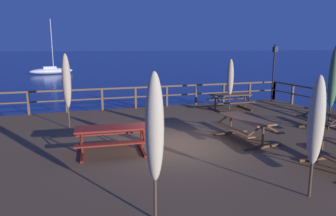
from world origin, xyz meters
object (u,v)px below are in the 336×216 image
(patio_umbrella_short_mid, at_px, (230,78))
(picnic_table_mid_centre, at_px, (246,124))
(patio_umbrella_tall_front, at_px, (333,77))
(patio_umbrella_tall_back_right, at_px, (67,81))
(picnic_table_mid_right, at_px, (112,134))
(patio_umbrella_tall_mid_left, at_px, (155,128))
(picnic_table_front_right, at_px, (328,116))
(picnic_table_mid_left, at_px, (230,98))
(lamp_post_hooked, at_px, (274,64))
(sailboat_distant, at_px, (51,71))
(patio_umbrella_short_back, at_px, (316,121))

(patio_umbrella_short_mid, bearing_deg, picnic_table_mid_centre, -113.44)
(patio_umbrella_tall_front, height_order, patio_umbrella_tall_back_right, patio_umbrella_tall_front)
(picnic_table_mid_right, bearing_deg, patio_umbrella_tall_mid_left, -86.79)
(picnic_table_mid_right, xyz_separation_m, picnic_table_front_right, (7.89, -0.06, -0.01))
(picnic_table_mid_left, distance_m, lamp_post_hooked, 3.74)
(patio_umbrella_tall_front, bearing_deg, patio_umbrella_tall_back_right, 159.65)
(picnic_table_mid_right, distance_m, picnic_table_mid_centre, 4.35)
(picnic_table_front_right, distance_m, patio_umbrella_tall_mid_left, 8.63)
(picnic_table_mid_left, height_order, lamp_post_hooked, lamp_post_hooked)
(picnic_table_front_right, relative_size, patio_umbrella_short_mid, 0.72)
(patio_umbrella_short_mid, xyz_separation_m, patio_umbrella_tall_back_right, (-7.58, -1.34, 0.21))
(picnic_table_mid_left, xyz_separation_m, patio_umbrella_tall_back_right, (-7.63, -1.33, 1.23))
(patio_umbrella_short_mid, xyz_separation_m, patio_umbrella_tall_front, (1.48, -4.70, 0.40))
(picnic_table_front_right, height_order, patio_umbrella_tall_back_right, patio_umbrella_tall_back_right)
(patio_umbrella_tall_mid_left, bearing_deg, patio_umbrella_tall_front, 25.86)
(patio_umbrella_short_mid, relative_size, patio_umbrella_tall_mid_left, 0.94)
(picnic_table_mid_right, bearing_deg, sailboat_distant, 94.85)
(picnic_table_front_right, relative_size, sailboat_distant, 0.23)
(picnic_table_front_right, relative_size, patio_umbrella_tall_mid_left, 0.67)
(picnic_table_mid_left, distance_m, sailboat_distant, 35.59)
(patio_umbrella_short_back, xyz_separation_m, lamp_post_hooked, (6.20, 9.63, 0.51))
(picnic_table_mid_left, relative_size, patio_umbrella_tall_front, 0.65)
(patio_umbrella_short_back, bearing_deg, picnic_table_mid_centre, 77.27)
(picnic_table_front_right, bearing_deg, patio_umbrella_tall_back_right, 160.00)
(picnic_table_mid_centre, relative_size, patio_umbrella_tall_back_right, 0.77)
(picnic_table_front_right, distance_m, patio_umbrella_short_back, 6.00)
(picnic_table_mid_right, distance_m, patio_umbrella_tall_front, 8.01)
(patio_umbrella_short_back, distance_m, lamp_post_hooked, 11.46)
(patio_umbrella_short_mid, height_order, patio_umbrella_tall_mid_left, patio_umbrella_tall_mid_left)
(sailboat_distant, bearing_deg, picnic_table_mid_right, -85.15)
(sailboat_distant, bearing_deg, patio_umbrella_tall_front, -73.97)
(patio_umbrella_short_mid, distance_m, patio_umbrella_tall_back_right, 7.70)
(patio_umbrella_tall_front, xyz_separation_m, sailboat_distant, (-11.18, 38.91, -2.27))
(picnic_table_front_right, distance_m, sailboat_distant, 40.43)
(picnic_table_mid_centre, distance_m, patio_umbrella_tall_back_right, 6.61)
(lamp_post_hooked, bearing_deg, patio_umbrella_short_back, -122.76)
(lamp_post_hooked, bearing_deg, sailboat_distant, 111.37)
(picnic_table_front_right, xyz_separation_m, sailboat_distant, (-11.18, 38.85, -0.85))
(picnic_table_mid_left, bearing_deg, patio_umbrella_tall_mid_left, -126.54)
(picnic_table_front_right, distance_m, patio_umbrella_tall_front, 1.43)
(patio_umbrella_short_mid, xyz_separation_m, patio_umbrella_short_back, (-2.92, -8.57, 0.02))
(patio_umbrella_short_back, xyz_separation_m, sailboat_distant, (-6.78, 42.79, -1.90))
(lamp_post_hooked, bearing_deg, picnic_table_mid_centre, -132.57)
(picnic_table_front_right, xyz_separation_m, patio_umbrella_short_back, (-4.40, -3.94, 1.05))
(picnic_table_mid_left, relative_size, picnic_table_mid_centre, 0.93)
(picnic_table_mid_right, xyz_separation_m, picnic_table_mid_centre, (4.35, -0.18, -0.00))
(patio_umbrella_short_back, bearing_deg, picnic_table_mid_left, 70.90)
(picnic_table_mid_centre, xyz_separation_m, patio_umbrella_short_back, (-0.86, -3.83, 1.04))
(patio_umbrella_tall_front, relative_size, patio_umbrella_short_back, 1.23)
(sailboat_distant, bearing_deg, picnic_table_mid_centre, -78.90)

